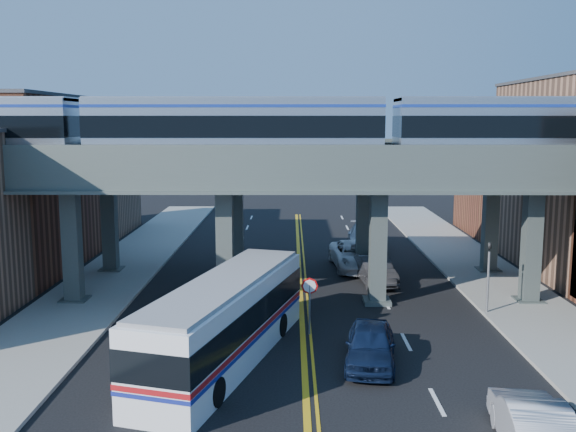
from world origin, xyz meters
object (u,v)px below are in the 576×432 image
Objects in this scene: car_lane_a at (370,345)px; car_lane_d at (365,237)px; stop_sign at (310,297)px; transit_train at (235,127)px; transit_bus at (225,321)px; car_lane_b at (375,270)px; car_parked_curb at (533,426)px; traffic_signal at (489,270)px; car_lane_c at (356,255)px.

car_lane_a is 23.18m from car_lane_d.
stop_sign is 0.43× the size of car_lane_d.
transit_train is at bearing 132.82° from car_lane_a.
transit_train reaches higher than transit_bus.
transit_bus is at bearing -128.40° from car_lane_b.
transit_bus is at bearing -104.69° from car_lane_d.
car_lane_a is (5.76, -0.36, -0.83)m from transit_bus.
car_lane_b is at bearing -15.28° from transit_bus.
stop_sign is 10.10m from car_lane_b.
car_parked_curb is (1.52, -29.84, -0.05)m from car_lane_d.
car_lane_d reaches higher than car_parked_curb.
traffic_signal is at bearing -70.61° from car_lane_d.
traffic_signal is at bearing 18.63° from stop_sign.
car_lane_a is 7.82m from car_parked_curb.
car_lane_b is 19.65m from car_parked_curb.
car_lane_b is (7.82, 4.17, -8.42)m from transit_train.
car_parked_curb is (9.65, -7.14, -0.81)m from transit_bus.
stop_sign is at bearing -121.22° from car_lane_b.
transit_train is 7.30× the size of car_lane_c.
transit_train is at bearing -50.36° from car_parked_curb.
car_lane_a is (6.00, -8.59, -8.41)m from transit_train.
stop_sign reaches higher than car_lane_b.
stop_sign is 12.12m from car_parked_curb.
transit_bus reaches higher than car_lane_b.
transit_train is at bearing -115.04° from car_lane_d.
car_lane_c is 6.65m from car_lane_d.
transit_train reaches higher than car_parked_curb.
transit_bus reaches higher than car_lane_c.
transit_train is at bearing -158.92° from car_lane_b.
traffic_signal is at bearing -9.03° from transit_train.
car_lane_c is at bearing 94.05° from car_lane_b.
stop_sign is 13.41m from car_lane_c.
transit_train is 9.71m from stop_sign.
car_lane_b is at bearing 65.76° from stop_sign.
car_lane_b is at bearing 127.72° from traffic_signal.
stop_sign is 0.52× the size of car_parked_curb.
car_lane_a is at bearing -77.40° from transit_bus.
traffic_signal is at bearing -59.26° from car_lane_b.
car_lane_a reaches higher than car_lane_b.
car_lane_b is 0.80× the size of car_lane_d.
car_lane_b is at bearing -88.04° from car_lane_d.
traffic_signal is at bearing 52.88° from car_lane_a.
car_lane_c reaches higher than car_lane_a.
car_lane_d is (-4.22, 16.47, -1.41)m from traffic_signal.
car_lane_d is (8.12, 22.70, -0.76)m from transit_bus.
transit_bus is 17.58m from car_lane_c.
car_lane_b is 0.96× the size of car_parked_curb.
car_lane_a is (2.31, -3.59, -0.95)m from stop_sign.
transit_train reaches higher than car_lane_d.
transit_bus reaches higher than stop_sign.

